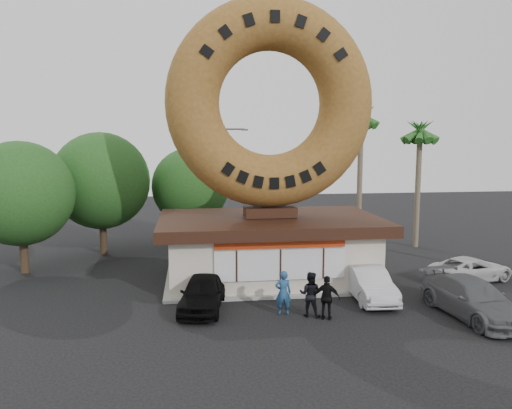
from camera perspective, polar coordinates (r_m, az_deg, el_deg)
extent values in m
plane|color=black|center=(20.55, 4.26, -13.11)|extent=(90.00, 90.00, 0.00)
cube|color=beige|center=(25.78, 1.58, -5.33)|extent=(10.00, 6.00, 3.00)
cube|color=#999993|center=(26.14, 1.57, -8.38)|extent=(10.60, 6.60, 0.15)
cube|color=#3F3F3F|center=(25.48, 1.59, -1.93)|extent=(10.00, 6.00, 0.10)
cube|color=black|center=(25.49, 1.59, -2.04)|extent=(11.20, 7.20, 0.55)
cube|color=silver|center=(22.85, 2.79, -6.89)|extent=(6.00, 0.12, 1.40)
cube|color=#B8310F|center=(22.60, 2.82, -4.45)|extent=(6.00, 0.10, 0.45)
cube|color=black|center=(25.41, 1.60, -0.82)|extent=(2.60, 1.40, 0.50)
torus|color=#95622B|center=(25.20, 1.64, 11.47)|extent=(10.34, 2.63, 10.34)
cylinder|color=#473321|center=(32.78, -17.09, -2.62)|extent=(0.44, 0.44, 3.30)
sphere|color=#204518|center=(32.40, -17.29, 2.61)|extent=(6.00, 6.00, 6.00)
cylinder|color=#473321|center=(34.32, -7.42, -2.27)|extent=(0.44, 0.44, 2.86)
sphere|color=#204518|center=(33.97, -7.50, 2.05)|extent=(5.20, 5.20, 5.20)
cylinder|color=#473321|center=(29.80, -25.02, -4.21)|extent=(0.44, 0.44, 3.08)
sphere|color=#204518|center=(29.39, -25.33, 1.15)|extent=(5.60, 5.60, 5.60)
cylinder|color=#726651|center=(34.88, 11.77, 2.87)|extent=(0.36, 0.36, 9.00)
cylinder|color=#726651|center=(34.87, 18.00, 1.84)|extent=(0.36, 0.36, 8.00)
cylinder|color=#59595E|center=(35.03, -4.22, 2.21)|extent=(0.18, 0.18, 8.00)
cylinder|color=#59595E|center=(34.95, -2.79, 8.61)|extent=(1.80, 0.12, 0.12)
cube|color=#59595E|center=(35.03, -1.31, 8.53)|extent=(0.45, 0.20, 0.12)
imported|color=navy|center=(20.92, 3.13, -10.03)|extent=(0.70, 0.49, 1.86)
imported|color=black|center=(20.81, 6.21, -10.15)|extent=(1.12, 1.02, 1.86)
imported|color=black|center=(20.55, 8.12, -10.52)|extent=(1.14, 0.80, 1.80)
imported|color=black|center=(21.68, -6.15, -10.01)|extent=(2.40, 4.46, 1.44)
imported|color=silver|center=(23.46, 12.78, -8.79)|extent=(1.69, 4.43, 1.44)
imported|color=#5B5D60|center=(22.51, 23.53, -9.83)|extent=(2.71, 5.47, 1.53)
imported|color=silver|center=(27.97, 23.37, -6.79)|extent=(4.84, 3.23, 1.23)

